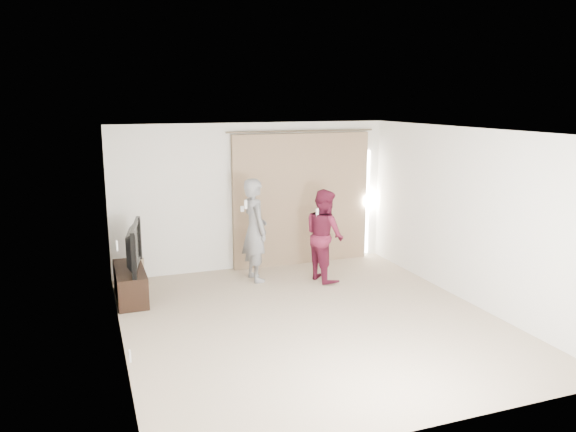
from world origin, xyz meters
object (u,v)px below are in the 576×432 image
object	(u,v)px
tv_console	(130,283)
person_man	(255,230)
person_woman	(324,235)
tv	(128,247)

from	to	relation	value
tv_console	person_man	bearing A→B (deg)	6.02
person_man	person_woman	size ratio (longest dim) A/B	1.12
person_man	tv_console	bearing A→B (deg)	-173.98
tv	person_woman	distance (m)	3.16
tv	person_woman	bearing A→B (deg)	-83.62
tv_console	person_woman	world-z (taller)	person_woman
person_man	person_woman	world-z (taller)	person_man
person_man	person_woman	distance (m)	1.17
tv_console	person_man	distance (m)	2.17
tv_console	person_woman	xyz separation A→B (m)	(3.16, -0.17, 0.54)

